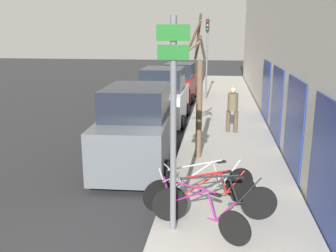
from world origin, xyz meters
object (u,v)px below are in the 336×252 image
parked_car_0 (138,129)px  traffic_light (207,47)px  bicycle_2 (209,193)px  bicycle_0 (197,211)px  signpost (173,121)px  parked_car_2 (180,83)px  bicycle_3 (201,187)px  bicycle_1 (215,201)px  parked_car_1 (164,98)px  street_tree (198,94)px  pedestrian_near (233,107)px

parked_car_0 → traffic_light: 11.17m
bicycle_2 → parked_car_0: (-2.17, 2.98, 0.56)m
bicycle_0 → bicycle_2: 0.93m
signpost → parked_car_2: signpost is taller
bicycle_0 → bicycle_3: bearing=31.3°
signpost → bicycle_1: 1.94m
parked_car_2 → bicycle_1: bearing=-79.0°
parked_car_1 → parked_car_2: bearing=88.6°
bicycle_0 → bicycle_3: 1.10m
bicycle_2 → bicycle_1: bearing=170.5°
parked_car_0 → parked_car_1: (-0.06, 5.51, -0.01)m
bicycle_1 → street_tree: street_tree is taller
parked_car_1 → traffic_light: bearing=72.7°
bicycle_3 → street_tree: street_tree is taller
bicycle_3 → parked_car_1: bearing=-14.6°
bicycle_2 → bicycle_0: bearing=142.6°
signpost → bicycle_3: signpost is taller
bicycle_3 → traffic_light: size_ratio=0.52×
signpost → bicycle_2: signpost is taller
signpost → bicycle_0: size_ratio=2.03×
bicycle_2 → street_tree: bearing=-17.9°
bicycle_0 → parked_car_0: 4.39m
parked_car_0 → traffic_light: (1.59, 10.88, 1.96)m
bicycle_1 → pedestrian_near: size_ratio=1.45×
signpost → pedestrian_near: 7.66m
parked_car_0 → bicycle_3: bearing=-57.1°
bicycle_3 → traffic_light: (-0.40, 13.67, 2.47)m
parked_car_2 → bicycle_0: bearing=-80.5°
parked_car_0 → parked_car_2: (0.06, 11.14, -0.11)m
bicycle_0 → bicycle_2: (0.20, 0.91, -0.02)m
traffic_light → bicycle_1: bearing=-87.1°
bicycle_0 → parked_car_2: bearing=39.6°
signpost → street_tree: street_tree is taller
bicycle_1 → street_tree: (-0.59, 4.00, 1.49)m
bicycle_1 → parked_car_0: bearing=24.2°
parked_car_2 → signpost: bearing=-82.2°
parked_car_1 → traffic_light: (1.65, 5.37, 1.97)m
bicycle_0 → bicycle_2: size_ratio=0.95×
bicycle_3 → parked_car_2: parked_car_2 is taller
bicycle_3 → pedestrian_near: pedestrian_near is taller
bicycle_0 → bicycle_1: size_ratio=0.79×
parked_car_1 → parked_car_0: bearing=-89.7°
bicycle_0 → parked_car_0: size_ratio=0.40×
street_tree → traffic_light: size_ratio=0.94×
signpost → bicycle_3: 2.10m
street_tree → parked_car_1: bearing=109.6°
traffic_light → signpost: bearing=-90.3°
parked_car_0 → signpost: bearing=-71.5°
signpost → parked_car_0: size_ratio=0.82×
bicycle_2 → parked_car_0: size_ratio=0.43×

